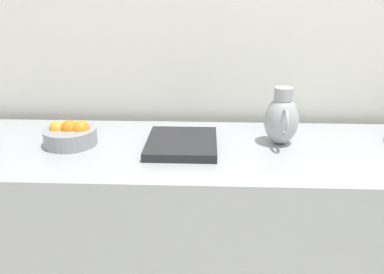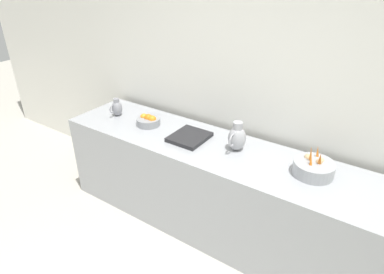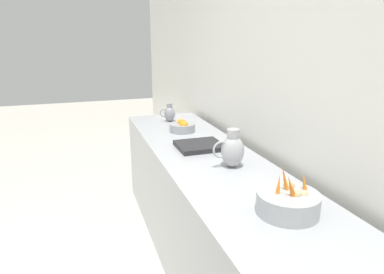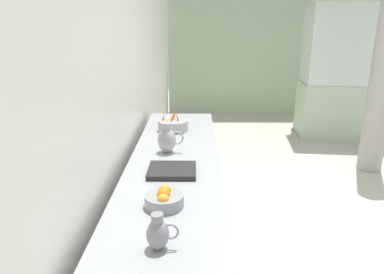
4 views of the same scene
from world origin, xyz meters
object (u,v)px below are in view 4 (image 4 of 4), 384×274
(orange_bowl, at_px, (164,199))
(glass_block_booth, at_px, (342,71))
(vegetable_colander, at_px, (173,125))
(metal_pitcher_tall, at_px, (167,139))
(metal_pitcher_short, at_px, (158,233))

(orange_bowl, distance_m, glass_block_booth, 5.07)
(vegetable_colander, relative_size, glass_block_booth, 0.13)
(vegetable_colander, relative_size, orange_bowl, 1.31)
(metal_pitcher_tall, relative_size, glass_block_booth, 0.11)
(vegetable_colander, xyz_separation_m, metal_pitcher_tall, (-0.01, -0.64, 0.06))
(vegetable_colander, height_order, metal_pitcher_tall, metal_pitcher_tall)
(vegetable_colander, height_order, metal_pitcher_short, vegetable_colander)
(glass_block_booth, bearing_deg, metal_pitcher_tall, -129.05)
(glass_block_booth, bearing_deg, vegetable_colander, -134.99)
(metal_pitcher_tall, height_order, metal_pitcher_short, metal_pitcher_tall)
(metal_pitcher_tall, bearing_deg, orange_bowl, -86.82)
(orange_bowl, height_order, glass_block_booth, glass_block_booth)
(vegetable_colander, relative_size, metal_pitcher_tall, 1.19)
(orange_bowl, distance_m, metal_pitcher_tall, 0.93)
(metal_pitcher_tall, xyz_separation_m, glass_block_booth, (2.74, 3.37, 0.15))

